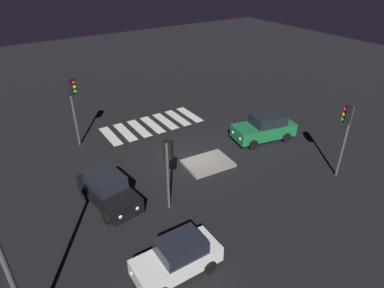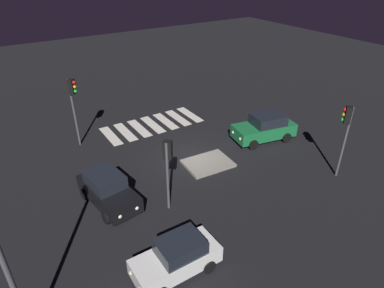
{
  "view_description": "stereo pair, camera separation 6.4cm",
  "coord_description": "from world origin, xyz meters",
  "px_view_note": "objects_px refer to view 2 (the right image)",
  "views": [
    {
      "loc": [
        10.22,
        15.75,
        11.75
      ],
      "look_at": [
        0.0,
        0.0,
        1.0
      ],
      "focal_mm": 31.38,
      "sensor_mm": 36.0,
      "label": 1
    },
    {
      "loc": [
        10.16,
        15.79,
        11.75
      ],
      "look_at": [
        0.0,
        0.0,
        1.0
      ],
      "focal_mm": 31.38,
      "sensor_mm": 36.0,
      "label": 2
    }
  ],
  "objects_px": {
    "car_black": "(108,190)",
    "car_white": "(177,257)",
    "traffic_light_east": "(73,97)",
    "car_green": "(265,128)",
    "traffic_light_west": "(346,125)",
    "traffic_light_north": "(168,158)",
    "traffic_island": "(208,163)"
  },
  "relations": [
    {
      "from": "traffic_light_west",
      "to": "traffic_light_east",
      "type": "bearing_deg",
      "value": 0.48
    },
    {
      "from": "traffic_light_east",
      "to": "traffic_light_north",
      "type": "height_order",
      "value": "traffic_light_east"
    },
    {
      "from": "traffic_island",
      "to": "car_green",
      "type": "bearing_deg",
      "value": -174.09
    },
    {
      "from": "traffic_island",
      "to": "car_white",
      "type": "xyz_separation_m",
      "value": [
        5.81,
        6.0,
        0.71
      ]
    },
    {
      "from": "car_black",
      "to": "car_white",
      "type": "distance_m",
      "value": 5.86
    },
    {
      "from": "traffic_light_west",
      "to": "car_black",
      "type": "bearing_deg",
      "value": 24.53
    },
    {
      "from": "traffic_light_west",
      "to": "car_white",
      "type": "bearing_deg",
      "value": 50.62
    },
    {
      "from": "traffic_island",
      "to": "traffic_light_west",
      "type": "height_order",
      "value": "traffic_light_west"
    },
    {
      "from": "car_white",
      "to": "traffic_light_east",
      "type": "height_order",
      "value": "traffic_light_east"
    },
    {
      "from": "car_black",
      "to": "traffic_light_east",
      "type": "xyz_separation_m",
      "value": [
        -0.64,
        -7.08,
        2.73
      ]
    },
    {
      "from": "traffic_light_north",
      "to": "traffic_light_west",
      "type": "xyz_separation_m",
      "value": [
        -9.79,
        2.89,
        0.4
      ]
    },
    {
      "from": "traffic_light_east",
      "to": "traffic_light_north",
      "type": "distance_m",
      "value": 9.29
    },
    {
      "from": "car_green",
      "to": "traffic_light_west",
      "type": "xyz_separation_m",
      "value": [
        -0.49,
        5.6,
        2.44
      ]
    },
    {
      "from": "car_black",
      "to": "car_white",
      "type": "xyz_separation_m",
      "value": [
        -0.81,
        5.81,
        -0.08
      ]
    },
    {
      "from": "car_white",
      "to": "traffic_light_east",
      "type": "bearing_deg",
      "value": -89.25
    },
    {
      "from": "car_white",
      "to": "traffic_light_east",
      "type": "xyz_separation_m",
      "value": [
        0.17,
        -12.89,
        2.81
      ]
    },
    {
      "from": "car_green",
      "to": "car_black",
      "type": "bearing_deg",
      "value": 14.56
    },
    {
      "from": "traffic_light_east",
      "to": "traffic_light_north",
      "type": "xyz_separation_m",
      "value": [
        -1.96,
        9.06,
        -0.62
      ]
    },
    {
      "from": "car_black",
      "to": "car_white",
      "type": "relative_size",
      "value": 1.13
    },
    {
      "from": "car_green",
      "to": "traffic_light_east",
      "type": "bearing_deg",
      "value": -18.4
    },
    {
      "from": "car_white",
      "to": "traffic_light_east",
      "type": "distance_m",
      "value": 13.19
    },
    {
      "from": "car_white",
      "to": "traffic_light_west",
      "type": "bearing_deg",
      "value": -175.33
    },
    {
      "from": "traffic_light_north",
      "to": "car_black",
      "type": "bearing_deg",
      "value": 99.32
    },
    {
      "from": "traffic_island",
      "to": "traffic_light_west",
      "type": "xyz_separation_m",
      "value": [
        -5.77,
        5.06,
        3.3
      ]
    },
    {
      "from": "car_white",
      "to": "traffic_light_west",
      "type": "distance_m",
      "value": 11.9
    },
    {
      "from": "car_green",
      "to": "traffic_light_north",
      "type": "xyz_separation_m",
      "value": [
        9.3,
        2.72,
        2.04
      ]
    },
    {
      "from": "car_green",
      "to": "traffic_light_west",
      "type": "height_order",
      "value": "traffic_light_west"
    },
    {
      "from": "traffic_light_north",
      "to": "traffic_island",
      "type": "bearing_deg",
      "value": -15.17
    },
    {
      "from": "car_green",
      "to": "traffic_light_north",
      "type": "relative_size",
      "value": 1.18
    },
    {
      "from": "traffic_light_west",
      "to": "traffic_island",
      "type": "bearing_deg",
      "value": 4.72
    },
    {
      "from": "car_white",
      "to": "traffic_light_north",
      "type": "distance_m",
      "value": 4.76
    },
    {
      "from": "car_black",
      "to": "car_white",
      "type": "height_order",
      "value": "car_black"
    }
  ]
}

